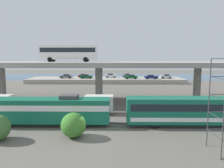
{
  "coord_description": "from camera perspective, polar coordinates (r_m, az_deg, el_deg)",
  "views": [
    {
      "loc": [
        3.36,
        -25.04,
        9.34
      ],
      "look_at": [
        2.71,
        21.78,
        3.47
      ],
      "focal_mm": 34.95,
      "sensor_mm": 36.0,
      "label": 1
    }
  ],
  "objects": [
    {
      "name": "ground_plane",
      "position": [
        26.94,
        -6.6,
        -13.2
      ],
      "size": [
        260.0,
        260.0,
        0.0
      ],
      "primitive_type": "plane",
      "color": "#605B54"
    },
    {
      "name": "rail_strip_near",
      "position": [
        29.98,
        -5.79,
        -10.93
      ],
      "size": [
        110.0,
        0.12,
        0.12
      ],
      "primitive_type": "cube",
      "color": "#59544C",
      "rests_on": "ground_plane"
    },
    {
      "name": "rail_strip_far",
      "position": [
        31.37,
        -5.48,
        -10.1
      ],
      "size": [
        110.0,
        0.12,
        0.12
      ],
      "primitive_type": "cube",
      "color": "#59544C",
      "rests_on": "ground_plane"
    },
    {
      "name": "train_locomotive",
      "position": [
        31.51,
        -17.67,
        -6.32
      ],
      "size": [
        17.8,
        3.04,
        4.18
      ],
      "rotation": [
        0.0,
        0.0,
        3.14
      ],
      "color": "#14664C",
      "rests_on": "ground_plane"
    },
    {
      "name": "train_coach_lead",
      "position": [
        32.29,
        23.03,
        -6.27
      ],
      "size": [
        21.11,
        3.04,
        3.86
      ],
      "rotation": [
        0.0,
        0.0,
        3.14
      ],
      "color": "#14664C",
      "rests_on": "ground_plane"
    },
    {
      "name": "highway_overpass",
      "position": [
        45.2,
        -3.48,
        4.81
      ],
      "size": [
        96.0,
        12.53,
        8.27
      ],
      "color": "#9E998E",
      "rests_on": "ground_plane"
    },
    {
      "name": "transit_bus_on_overpass",
      "position": [
        47.56,
        -11.26,
        8.2
      ],
      "size": [
        12.0,
        2.68,
        3.4
      ],
      "rotation": [
        0.0,
        0.0,
        3.14
      ],
      "color": "silver",
      "rests_on": "highway_overpass"
    },
    {
      "name": "service_truck_west",
      "position": [
        36.09,
        -4.79,
        -5.21
      ],
      "size": [
        6.8,
        2.46,
        3.04
      ],
      "rotation": [
        0.0,
        0.0,
        3.14
      ],
      "color": "#9E998C",
      "rests_on": "ground_plane"
    },
    {
      "name": "service_truck_east",
      "position": [
        40.44,
        -26.67,
        -4.61
      ],
      "size": [
        6.8,
        2.46,
        3.04
      ],
      "color": "silver",
      "rests_on": "ground_plane"
    },
    {
      "name": "pier_parking_lot",
      "position": [
        80.57,
        -1.6,
        1.03
      ],
      "size": [
        56.24,
        12.45,
        1.52
      ],
      "primitive_type": "cube",
      "color": "#9E998E",
      "rests_on": "ground_plane"
    },
    {
      "name": "parked_car_0",
      "position": [
        78.43,
        10.19,
        1.87
      ],
      "size": [
        4.64,
        1.96,
        1.5
      ],
      "color": "navy",
      "rests_on": "pier_parking_lot"
    },
    {
      "name": "parked_car_1",
      "position": [
        79.68,
        -6.79,
        2.02
      ],
      "size": [
        4.55,
        1.84,
        1.5
      ],
      "color": "#0C4C26",
      "rests_on": "pier_parking_lot"
    },
    {
      "name": "parked_car_2",
      "position": [
        82.42,
        -0.32,
        2.24
      ],
      "size": [
        4.36,
        1.96,
        1.5
      ],
      "color": "silver",
      "rests_on": "pier_parking_lot"
    },
    {
      "name": "parked_car_3",
      "position": [
        81.5,
        13.94,
        1.97
      ],
      "size": [
        4.06,
        1.98,
        1.5
      ],
      "rotation": [
        0.0,
        0.0,
        3.14
      ],
      "color": "#B7B7BC",
      "rests_on": "pier_parking_lot"
    },
    {
      "name": "parked_car_4",
      "position": [
        82.76,
        4.16,
        2.24
      ],
      "size": [
        4.19,
        1.83,
        1.5
      ],
      "color": "#515459",
      "rests_on": "pier_parking_lot"
    },
    {
      "name": "parked_car_5",
      "position": [
        77.78,
        5.02,
        1.92
      ],
      "size": [
        4.54,
        1.83,
        1.5
      ],
      "rotation": [
        0.0,
        0.0,
        3.14
      ],
      "color": "#0C4C26",
      "rests_on": "pier_parking_lot"
    },
    {
      "name": "parked_car_6",
      "position": [
        81.4,
        -11.91,
        2.02
      ],
      "size": [
        4.49,
        1.88,
        1.5
      ],
      "rotation": [
        0.0,
        0.0,
        3.14
      ],
      "color": "#515459",
      "rests_on": "pier_parking_lot"
    },
    {
      "name": "parked_car_7",
      "position": [
        82.34,
        -7.4,
        2.17
      ],
      "size": [
        4.09,
        1.91,
        1.5
      ],
      "color": "maroon",
      "rests_on": "pier_parking_lot"
    },
    {
      "name": "harbor_water",
      "position": [
        103.52,
        -1.07,
        1.97
      ],
      "size": [
        140.0,
        36.0,
        0.01
      ],
      "primitive_type": "cube",
      "color": "#2D5170",
      "rests_on": "ground_plane"
    },
    {
      "name": "shrub_right",
      "position": [
        26.13,
        -10.06,
        -10.53
      ],
      "size": [
        2.92,
        2.92,
        2.92
      ],
      "primitive_type": "sphere",
      "color": "#3C7A2B",
      "rests_on": "ground_plane"
    }
  ]
}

